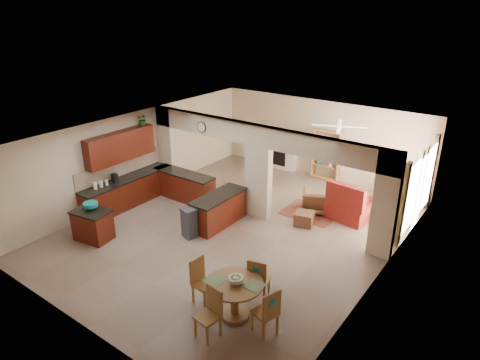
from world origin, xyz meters
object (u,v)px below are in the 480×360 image
Objects in this scene: kitchen_island at (93,225)px; armchair at (315,201)px; sofa at (398,202)px; dining_table at (235,294)px.

armchair is at bearing 41.38° from kitchen_island.
sofa is 2.51m from armchair.
sofa is at bearing -169.99° from armchair.
sofa is (1.19, 6.67, -0.18)m from dining_table.
kitchen_island reaches higher than dining_table.
kitchen_island is at bearing 177.60° from dining_table.
dining_table is 6.78m from sofa.
dining_table is at bearing 74.14° from armchair.
armchair is at bearing 136.02° from sofa.
sofa is at bearing 79.92° from dining_table.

